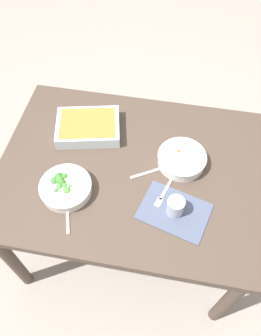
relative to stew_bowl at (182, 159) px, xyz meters
The scene contains 10 objects.
ground_plane 0.81m from the stew_bowl, 17.46° to the left, with size 6.00×6.00×0.00m, color #9E9389.
dining_table 0.26m from the stew_bowl, 17.46° to the left, with size 1.20×0.90×0.74m.
placemat 0.25m from the stew_bowl, 89.23° to the left, with size 0.28×0.20×0.00m, color #4C5670.
stew_bowl is the anchor object (origin of this frame).
broccoli_bowl 0.53m from the stew_bowl, 26.62° to the left, with size 0.22×0.22×0.07m.
baking_dish 0.48m from the stew_bowl, 13.16° to the right, with size 0.34×0.28×0.06m.
drink_cup 0.25m from the stew_bowl, 89.23° to the left, with size 0.07×0.07×0.08m.
spoon_by_stew 0.14m from the stew_bowl, 30.42° to the left, with size 0.16×0.10×0.01m.
spoon_by_broccoli 0.55m from the stew_bowl, 36.09° to the left, with size 0.07×0.17×0.01m.
fork_on_table 0.19m from the stew_bowl, 71.95° to the left, with size 0.07×0.17×0.01m.
Camera 1 is at (-0.15, 0.84, 1.99)m, focal length 35.82 mm.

